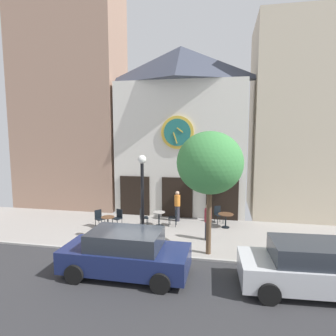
{
  "coord_description": "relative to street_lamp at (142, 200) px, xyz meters",
  "views": [
    {
      "loc": [
        3.54,
        -10.63,
        4.86
      ],
      "look_at": [
        0.89,
        2.74,
        3.17
      ],
      "focal_mm": 31.13,
      "sensor_mm": 36.0,
      "label": 1
    }
  ],
  "objects": [
    {
      "name": "cafe_chair_right_end",
      "position": [
        3.1,
        3.87,
        -1.46
      ],
      "size": [
        0.55,
        0.55,
        0.9
      ],
      "color": "black",
      "rests_on": "ground_plane"
    },
    {
      "name": "cafe_chair_facing_wall",
      "position": [
        -0.73,
        2.48,
        -1.46
      ],
      "size": [
        0.53,
        0.53,
        0.9
      ],
      "color": "black",
      "rests_on": "ground_plane"
    },
    {
      "name": "neighbor_building_right",
      "position": [
        7.62,
        6.96,
        3.61
      ],
      "size": [
        5.33,
        4.94,
        11.19
      ],
      "color": "beige",
      "rests_on": "ground_plane"
    },
    {
      "name": "parked_car_silver",
      "position": [
        6.08,
        -2.51,
        -1.23
      ],
      "size": [
        4.4,
        2.22,
        1.55
      ],
      "color": "#B7BABF",
      "rests_on": "ground_plane"
    },
    {
      "name": "cafe_table_center_right",
      "position": [
        -2.18,
        1.38,
        -1.49
      ],
      "size": [
        0.64,
        0.64,
        0.74
      ],
      "color": "black",
      "rests_on": "ground_plane"
    },
    {
      "name": "neighbor_building_left",
      "position": [
        -6.62,
        6.11,
        5.4
      ],
      "size": [
        6.83,
        3.25,
        14.77
      ],
      "color": "#9E7A66",
      "rests_on": "ground_plane"
    },
    {
      "name": "ground_plane",
      "position": [
        -0.14,
        -0.96,
        -2.01
      ],
      "size": [
        26.39,
        10.9,
        0.13
      ],
      "color": "gray"
    },
    {
      "name": "cafe_table_center_left",
      "position": [
        0.09,
        2.7,
        -1.49
      ],
      "size": [
        0.63,
        0.63,
        0.75
      ],
      "color": "black",
      "rests_on": "ground_plane"
    },
    {
      "name": "parked_car_navy",
      "position": [
        0.15,
        -2.61,
        -1.23
      ],
      "size": [
        4.31,
        2.04,
        1.55
      ],
      "color": "navy",
      "rests_on": "ground_plane"
    },
    {
      "name": "cafe_chair_outer",
      "position": [
        -2.87,
        1.89,
        -1.46
      ],
      "size": [
        0.56,
        0.56,
        0.9
      ],
      "color": "black",
      "rests_on": "ground_plane"
    },
    {
      "name": "cafe_chair_curbside",
      "position": [
        -1.95,
        2.18,
        -1.46
      ],
      "size": [
        0.52,
        0.52,
        0.9
      ],
      "color": "black",
      "rests_on": "ground_plane"
    },
    {
      "name": "pedestrian_maroon",
      "position": [
        2.7,
        1.18,
        -1.13
      ],
      "size": [
        0.33,
        0.33,
        1.67
      ],
      "color": "#2D2D38",
      "rests_on": "ground_plane"
    },
    {
      "name": "street_tree",
      "position": [
        2.82,
        -0.32,
        1.67
      ],
      "size": [
        2.59,
        2.33,
        4.9
      ],
      "color": "brown",
      "rests_on": "ground_plane"
    },
    {
      "name": "pedestrian_orange",
      "position": [
        0.89,
        3.72,
        -1.13
      ],
      "size": [
        0.45,
        0.45,
        1.67
      ],
      "color": "#2D2D38",
      "rests_on": "ground_plane"
    },
    {
      "name": "cafe_table_near_door",
      "position": [
        3.5,
        3.09,
        -1.46
      ],
      "size": [
        0.77,
        0.77,
        0.72
      ],
      "color": "black",
      "rests_on": "ground_plane"
    },
    {
      "name": "cafe_chair_left_end",
      "position": [
        0.88,
        2.84,
        -1.46
      ],
      "size": [
        0.41,
        0.41,
        0.9
      ],
      "color": "black",
      "rests_on": "ground_plane"
    },
    {
      "name": "clock_building",
      "position": [
        0.76,
        5.52,
        3.05
      ],
      "size": [
        7.57,
        3.3,
        9.75
      ],
      "color": "silver",
      "rests_on": "ground_plane"
    },
    {
      "name": "street_lamp",
      "position": [
        0.0,
        0.0,
        0.0
      ],
      "size": [
        0.36,
        0.36,
        3.91
      ],
      "color": "black",
      "rests_on": "ground_plane"
    }
  ]
}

